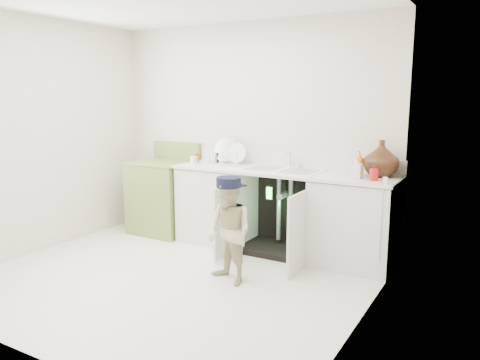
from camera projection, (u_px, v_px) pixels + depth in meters
name	position (u px, v px, depth m)	size (l,w,h in m)	color
ground	(172.00, 279.00, 4.36)	(3.50, 3.50, 0.00)	silver
room_shell	(168.00, 145.00, 4.13)	(6.00, 5.50, 1.26)	silver
counter_run	(285.00, 209.00, 5.01)	(2.44, 1.02, 1.26)	silver
avocado_stove	(164.00, 196.00, 5.79)	(0.71, 0.65, 1.10)	olive
repair_worker	(229.00, 230.00, 4.19)	(0.56, 0.92, 0.97)	#C5BB8D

